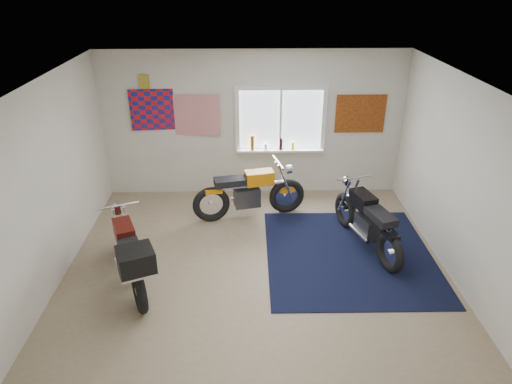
{
  "coord_description": "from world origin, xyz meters",
  "views": [
    {
      "loc": [
        -0.14,
        -5.52,
        3.96
      ],
      "look_at": [
        0.0,
        0.4,
        1.02
      ],
      "focal_mm": 32.0,
      "sensor_mm": 36.0,
      "label": 1
    }
  ],
  "objects_px": {
    "navy_rug": "(349,254)",
    "maroon_tourer": "(130,256)",
    "yellow_triumph": "(249,194)",
    "black_chrome_bike": "(367,222)"
  },
  "relations": [
    {
      "from": "navy_rug",
      "to": "maroon_tourer",
      "type": "bearing_deg",
      "value": -167.29
    },
    {
      "from": "yellow_triumph",
      "to": "black_chrome_bike",
      "type": "relative_size",
      "value": 1.05
    },
    {
      "from": "yellow_triumph",
      "to": "black_chrome_bike",
      "type": "height_order",
      "value": "yellow_triumph"
    },
    {
      "from": "navy_rug",
      "to": "yellow_triumph",
      "type": "relative_size",
      "value": 1.32
    },
    {
      "from": "navy_rug",
      "to": "black_chrome_bike",
      "type": "distance_m",
      "value": 0.57
    },
    {
      "from": "navy_rug",
      "to": "maroon_tourer",
      "type": "xyz_separation_m",
      "value": [
        -3.11,
        -0.7,
        0.5
      ]
    },
    {
      "from": "black_chrome_bike",
      "to": "maroon_tourer",
      "type": "relative_size",
      "value": 1.01
    },
    {
      "from": "black_chrome_bike",
      "to": "maroon_tourer",
      "type": "distance_m",
      "value": 3.53
    },
    {
      "from": "navy_rug",
      "to": "maroon_tourer",
      "type": "height_order",
      "value": "maroon_tourer"
    },
    {
      "from": "black_chrome_bike",
      "to": "maroon_tourer",
      "type": "height_order",
      "value": "black_chrome_bike"
    }
  ]
}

